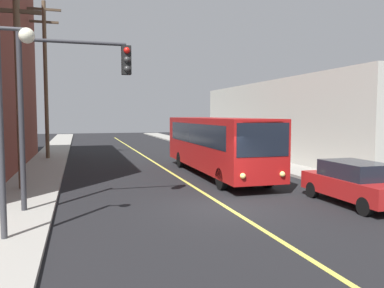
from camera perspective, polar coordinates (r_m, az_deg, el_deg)
name	(u,v)px	position (r m, az deg, el deg)	size (l,w,h in m)	color
ground_plane	(225,207)	(14.41, 4.95, -9.22)	(120.00, 120.00, 0.00)	black
sidewalk_left	(40,173)	(23.36, -21.55, -4.08)	(2.50, 90.00, 0.15)	gray
sidewalk_right	(272,164)	(26.36, 11.72, -2.94)	(2.50, 90.00, 0.15)	gray
lane_stripe_center	(151,160)	(28.70, -6.06, -2.43)	(0.16, 60.00, 0.01)	#D8CC4C
building_right_warehouse	(327,120)	(33.52, 19.41, 3.39)	(12.00, 24.10, 5.92)	#B2B2A8
city_bus	(215,143)	(21.57, 3.44, 0.20)	(2.71, 12.19, 3.20)	maroon
parked_car_red	(355,182)	(15.75, 22.95, -5.25)	(1.83, 4.40, 1.62)	maroon
utility_pole_near	(19,72)	(18.43, -24.30, 9.63)	(2.40, 0.28, 9.12)	brown
utility_pole_mid	(46,73)	(30.64, -20.87, 9.74)	(2.40, 0.28, 11.46)	brown
traffic_signal_left_corner	(69,88)	(13.93, -17.76, 7.97)	(3.75, 0.48, 6.00)	#2D2D33
street_lamp_left	(9,100)	(10.97, -25.49, 5.85)	(0.98, 0.40, 5.50)	#38383D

